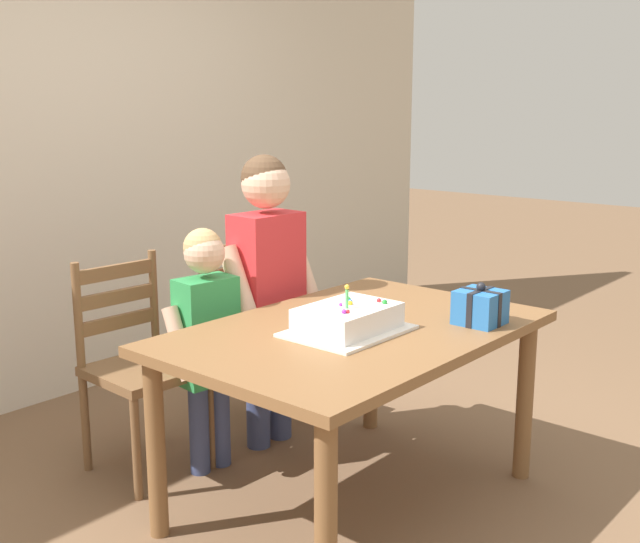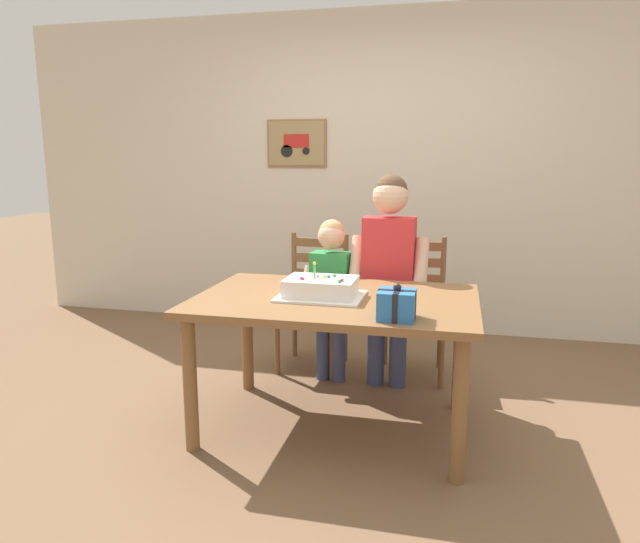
{
  "view_description": "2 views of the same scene",
  "coord_description": "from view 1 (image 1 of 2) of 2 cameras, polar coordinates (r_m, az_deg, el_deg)",
  "views": [
    {
      "loc": [
        -2.23,
        -1.74,
        1.56
      ],
      "look_at": [
        -0.03,
        0.15,
        0.93
      ],
      "focal_mm": 43.43,
      "sensor_mm": 36.0,
      "label": 1
    },
    {
      "loc": [
        0.6,
        -2.87,
        1.45
      ],
      "look_at": [
        -0.12,
        0.17,
        0.83
      ],
      "focal_mm": 32.51,
      "sensor_mm": 36.0,
      "label": 2
    }
  ],
  "objects": [
    {
      "name": "birthday_cake",
      "position": [
        2.86,
        2.06,
        -3.59
      ],
      "size": [
        0.44,
        0.34,
        0.19
      ],
      "color": "white",
      "rests_on": "dining_table"
    },
    {
      "name": "back_wall",
      "position": [
        4.32,
        -18.52,
        8.21
      ],
      "size": [
        6.4,
        0.11,
        2.6
      ],
      "color": "beige",
      "rests_on": "ground"
    },
    {
      "name": "child_younger",
      "position": [
        3.29,
        -8.34,
        -4.02
      ],
      "size": [
        0.4,
        0.24,
        1.06
      ],
      "color": "#38426B",
      "rests_on": "ground"
    },
    {
      "name": "dining_table",
      "position": [
        2.97,
        2.58,
        -5.8
      ],
      "size": [
        1.45,
        0.96,
        0.73
      ],
      "color": "brown",
      "rests_on": "ground"
    },
    {
      "name": "child_older",
      "position": [
        3.49,
        -3.9,
        -0.04
      ],
      "size": [
        0.49,
        0.28,
        1.34
      ],
      "color": "#38426B",
      "rests_on": "ground"
    },
    {
      "name": "ground_plane",
      "position": [
        3.23,
        2.46,
        -16.65
      ],
      "size": [
        20.0,
        20.0,
        0.0
      ],
      "primitive_type": "plane",
      "color": "brown"
    },
    {
      "name": "gift_box_red_large",
      "position": [
        3.03,
        11.72,
        -2.58
      ],
      "size": [
        0.17,
        0.17,
        0.17
      ],
      "color": "#286BB7",
      "rests_on": "dining_table"
    },
    {
      "name": "chair_right",
      "position": [
        3.84,
        -4.95,
        -4.31
      ],
      "size": [
        0.44,
        0.44,
        0.92
      ],
      "color": "brown",
      "rests_on": "ground"
    },
    {
      "name": "chair_left",
      "position": [
        3.42,
        -13.15,
        -6.67
      ],
      "size": [
        0.44,
        0.44,
        0.92
      ],
      "color": "brown",
      "rests_on": "ground"
    }
  ]
}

